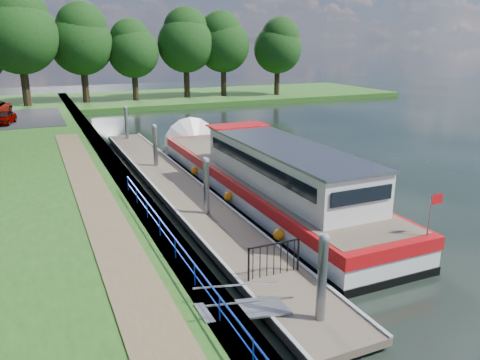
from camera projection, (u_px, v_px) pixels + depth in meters
name	position (u px, v px, depth m)	size (l,w,h in m)	color
ground	(309.00, 322.00, 13.39)	(160.00, 160.00, 0.00)	black
bank_edge	(122.00, 181.00, 25.41)	(1.10, 90.00, 0.78)	#473D2D
far_bank	(180.00, 98.00, 63.49)	(60.00, 18.00, 0.60)	#214E16
footpath	(106.00, 224.00, 18.45)	(1.60, 40.00, 0.05)	brown
blue_fence	(184.00, 255.00, 14.57)	(0.04, 18.04, 0.72)	#0C2DBF
pontoon	(178.00, 189.00, 24.71)	(2.50, 30.00, 0.56)	brown
mooring_piles	(177.00, 169.00, 24.40)	(0.30, 27.30, 3.55)	gray
gangway	(243.00, 308.00, 12.93)	(2.58, 1.00, 0.92)	#A5A8AD
gate_panel	(274.00, 254.00, 14.98)	(1.85, 0.05, 1.15)	black
barge	(256.00, 175.00, 24.09)	(4.36, 21.15, 4.78)	black
horizon_trees	(70.00, 39.00, 53.09)	(54.38, 10.03, 12.87)	#332316
car_a	(4.00, 118.00, 40.14)	(1.32, 3.27, 1.11)	#999999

